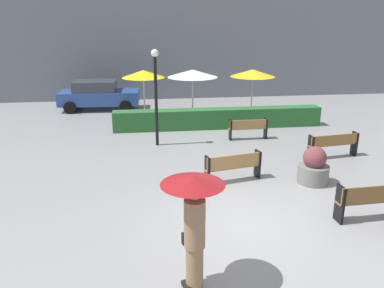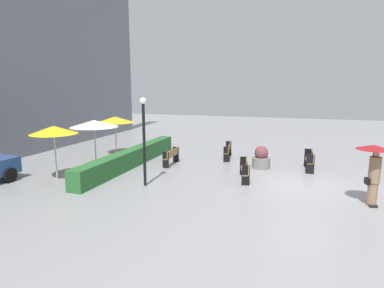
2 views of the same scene
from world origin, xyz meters
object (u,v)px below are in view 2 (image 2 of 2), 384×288
Objects in this scene: bench_far_right at (228,150)px; planter_pot at (261,159)px; bench_back_row at (172,155)px; patio_umbrella_yellow at (54,130)px; bench_mid_center at (245,169)px; pedestrian_with_umbrella at (374,165)px; bench_near_right at (310,159)px; patio_umbrella_white at (94,124)px; lamp_post at (144,132)px; patio_umbrella_yellow_far at (115,120)px.

planter_pot is at bearing -128.83° from bench_far_right.
bench_far_right is 3.48m from bench_back_row.
patio_umbrella_yellow reaches higher than bench_back_row.
planter_pot is (2.34, -0.42, -0.02)m from bench_mid_center.
bench_far_right is 8.58m from pedestrian_with_umbrella.
bench_near_right is 10.81m from patio_umbrella_white.
patio_umbrella_yellow is at bearing 168.52° from patio_umbrella_white.
lamp_post is 1.58× the size of patio_umbrella_yellow_far.
lamp_post is at bearing -138.75° from patio_umbrella_yellow_far.
pedestrian_with_umbrella is at bearing -111.23° from bench_back_row.
lamp_post is 6.61m from patio_umbrella_yellow_far.
planter_pot reaches higher than bench_mid_center.
bench_near_right is at bearing -80.86° from bench_back_row.
lamp_post is at bearing 159.90° from bench_far_right.
pedestrian_with_umbrella is 8.52m from lamp_post.
patio_umbrella_white is (-2.96, 10.26, 1.72)m from bench_near_right.
patio_umbrella_yellow_far is (5.40, 0.25, -0.08)m from patio_umbrella_yellow.
patio_umbrella_yellow_far is at bearing 12.91° from patio_umbrella_white.
patio_umbrella_yellow is at bearing -177.37° from patio_umbrella_yellow_far.
bench_mid_center is 4.43m from bench_back_row.
planter_pot is at bearing -80.50° from bench_back_row.
patio_umbrella_white is at bearing 62.96° from lamp_post.
patio_umbrella_yellow_far is at bearing 70.95° from bench_mid_center.
bench_near_right is 8.36m from lamp_post.
patio_umbrella_yellow_far is (4.66, 12.84, 0.67)m from pedestrian_with_umbrella.
bench_mid_center is 5.07m from pedestrian_with_umbrella.
patio_umbrella_white is at bearing 106.11° from bench_near_right.
pedestrian_with_umbrella is at bearing -97.29° from patio_umbrella_white.
patio_umbrella_yellow is 2.34m from patio_umbrella_white.
patio_umbrella_white reaches higher than bench_mid_center.
patio_umbrella_yellow_far is (0.15, 10.97, 1.59)m from bench_near_right.
bench_mid_center is at bearing 134.24° from bench_near_right.
planter_pot reaches higher than bench_far_right.
patio_umbrella_white is (-4.26, 5.89, 1.74)m from bench_far_right.
patio_umbrella_yellow_far is at bearing 72.86° from bench_back_row.
bench_far_right is 4.30m from bench_mid_center.
bench_mid_center is at bearing -157.95° from bench_far_right.
lamp_post is 1.49× the size of patio_umbrella_white.
pedestrian_with_umbrella is at bearing -134.76° from planter_pot.
pedestrian_with_umbrella reaches higher than bench_back_row.
lamp_post is 4.10m from patio_umbrella_white.
lamp_post is at bearing -175.63° from bench_back_row.
pedestrian_with_umbrella is 0.90× the size of patio_umbrella_yellow.
patio_umbrella_white reaches higher than bench_back_row.
bench_far_right is at bearing -20.10° from lamp_post.
bench_far_right is 1.68× the size of planter_pot.
patio_umbrella_yellow_far is at bearing 99.85° from bench_far_right.
bench_near_right is 6.98m from bench_back_row.
bench_mid_center is 4.74m from lamp_post.
bench_near_right is at bearing -81.57° from planter_pot.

